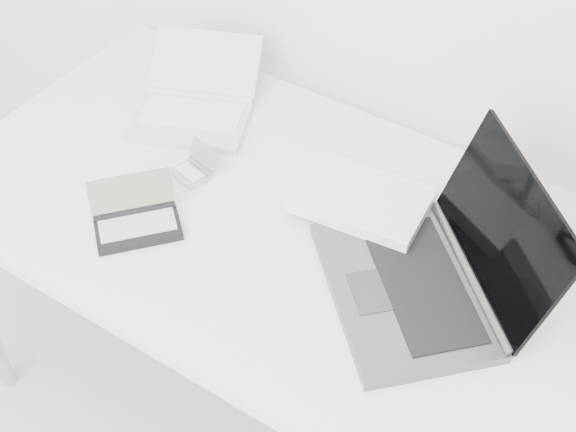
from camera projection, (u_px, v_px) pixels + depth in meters
The scene contains 5 objects.
desk at pixel (311, 246), 1.66m from camera, with size 1.60×0.80×0.73m.
laptop_large at pixel (410, 250), 1.53m from camera, with size 0.61×0.52×0.25m.
netbook_open_white at pixel (195, 104), 1.88m from camera, with size 0.36×0.39×0.12m.
pda_silver at pixel (194, 169), 1.74m from camera, with size 0.09×0.10×0.06m.
palmtop_charcoal at pixel (136, 220), 1.62m from camera, with size 0.21×0.21×0.09m.
Camera 1 is at (0.58, 0.59, 1.90)m, focal length 50.00 mm.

